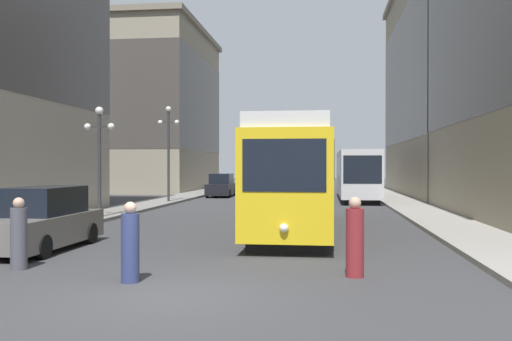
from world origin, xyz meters
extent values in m
plane|color=#38383A|center=(0.00, 0.00, 0.00)|extent=(200.00, 200.00, 0.00)
cube|color=gray|center=(-7.82, 40.00, 0.07)|extent=(2.59, 120.00, 0.15)
cube|color=gray|center=(7.82, 40.00, 0.07)|extent=(2.59, 120.00, 0.15)
cube|color=black|center=(1.87, 10.92, 0.17)|extent=(2.30, 11.78, 0.35)
cube|color=gold|center=(1.87, 10.92, 1.90)|extent=(2.70, 12.80, 3.10)
cube|color=black|center=(1.87, 10.92, 2.60)|extent=(2.72, 12.29, 1.08)
cube|color=silver|center=(1.87, 10.92, 3.67)|extent=(2.49, 12.55, 0.44)
cube|color=black|center=(1.82, 4.54, 2.44)|extent=(2.21, 0.10, 1.40)
sphere|color=#F2EACC|center=(1.82, 4.47, 0.80)|extent=(0.24, 0.24, 0.24)
cube|color=black|center=(5.16, 30.50, 0.17)|extent=(2.19, 11.80, 0.35)
cube|color=silver|center=(5.16, 30.50, 1.90)|extent=(2.58, 12.83, 3.10)
cube|color=black|center=(5.16, 30.50, 2.44)|extent=(2.61, 12.32, 1.30)
cube|color=black|center=(5.15, 24.11, 2.21)|extent=(2.30, 0.08, 1.71)
cylinder|color=black|center=(-6.03, 31.67, 0.32)|extent=(0.20, 0.65, 0.64)
cylinder|color=black|center=(-6.12, 34.71, 0.32)|extent=(0.20, 0.65, 0.64)
cylinder|color=black|center=(-4.32, 31.73, 0.32)|extent=(0.20, 0.65, 0.64)
cylinder|color=black|center=(-4.41, 34.76, 0.32)|extent=(0.20, 0.65, 0.64)
cube|color=black|center=(-5.22, 33.22, 0.60)|extent=(1.95, 4.95, 0.84)
cube|color=black|center=(-5.23, 33.34, 1.42)|extent=(1.67, 2.74, 0.80)
cylinder|color=black|center=(-6.07, 6.54, 0.32)|extent=(0.18, 0.64, 0.64)
cylinder|color=black|center=(-4.37, 3.61, 0.32)|extent=(0.18, 0.64, 0.64)
cylinder|color=black|center=(-4.36, 6.54, 0.32)|extent=(0.18, 0.64, 0.64)
cube|color=slate|center=(-5.22, 5.08, 0.60)|extent=(1.82, 4.73, 0.84)
cube|color=black|center=(-5.22, 5.19, 1.42)|extent=(1.59, 2.60, 0.80)
cylinder|color=#4C4C56|center=(-4.22, 2.16, 0.72)|extent=(0.38, 0.38, 1.44)
sphere|color=tan|center=(-4.22, 2.16, 1.56)|extent=(0.26, 0.26, 0.26)
cylinder|color=navy|center=(-1.14, 1.10, 0.72)|extent=(0.38, 0.38, 1.44)
sphere|color=tan|center=(-1.14, 1.10, 1.55)|extent=(0.26, 0.26, 0.26)
cylinder|color=maroon|center=(3.53, 2.24, 0.75)|extent=(0.39, 0.39, 1.50)
sphere|color=tan|center=(3.53, 2.24, 1.62)|extent=(0.27, 0.27, 0.27)
cylinder|color=#333338|center=(-7.12, 13.78, 2.44)|extent=(0.16, 0.16, 4.58)
sphere|color=white|center=(-7.12, 13.78, 4.89)|extent=(0.36, 0.36, 0.36)
sphere|color=white|center=(-7.67, 13.78, 4.18)|extent=(0.31, 0.31, 0.31)
sphere|color=white|center=(-6.57, 13.78, 4.18)|extent=(0.31, 0.31, 0.31)
cube|color=#333338|center=(-7.12, 13.78, 4.18)|extent=(1.10, 0.06, 0.06)
cylinder|color=#333338|center=(-7.12, 24.89, 3.04)|extent=(0.16, 0.16, 5.77)
sphere|color=white|center=(-7.12, 24.89, 6.09)|extent=(0.36, 0.36, 0.36)
sphere|color=white|center=(-7.67, 24.89, 5.23)|extent=(0.31, 0.31, 0.31)
sphere|color=white|center=(-6.57, 24.89, 5.23)|extent=(0.31, 0.31, 0.31)
cube|color=#333338|center=(-7.12, 24.89, 5.23)|extent=(1.10, 0.06, 0.06)
cube|color=gray|center=(-15.73, 43.86, 7.71)|extent=(13.23, 17.47, 15.42)
cube|color=#494440|center=(-15.73, 43.86, 8.48)|extent=(13.27, 17.51, 9.25)
cube|color=gray|center=(-15.73, 43.86, 15.67)|extent=(13.83, 18.07, 0.50)
cube|color=gray|center=(15.28, 36.56, 8.73)|extent=(12.34, 23.81, 17.47)
cube|color=#494440|center=(15.28, 36.56, 9.61)|extent=(12.38, 23.85, 10.48)
camera|label=1|loc=(2.87, -10.07, 2.43)|focal=39.14mm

